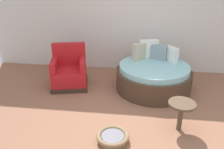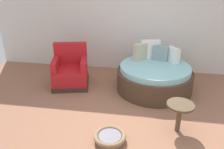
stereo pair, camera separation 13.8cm
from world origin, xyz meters
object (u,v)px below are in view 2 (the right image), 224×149
pet_basket (110,137)px  side_table (180,109)px  red_armchair (71,71)px  round_daybed (154,77)px

pet_basket → side_table: side_table is taller
red_armchair → pet_basket: size_ratio=1.87×
red_armchair → pet_basket: 2.23m
round_daybed → pet_basket: (-0.69, -1.90, -0.23)m
pet_basket → side_table: 1.21m
round_daybed → side_table: 1.52m
red_armchair → pet_basket: bearing=-56.3°
red_armchair → side_table: (2.30, -1.41, 0.10)m
round_daybed → pet_basket: 2.04m
round_daybed → red_armchair: 1.92m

